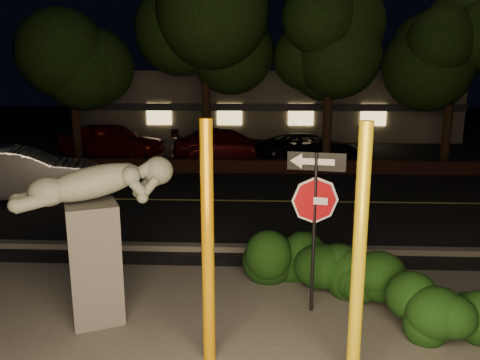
% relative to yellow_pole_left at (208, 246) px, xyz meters
% --- Properties ---
extents(ground, '(90.00, 90.00, 0.00)m').
position_rel_yellow_pole_left_xyz_m(ground, '(0.79, 11.04, -1.56)').
color(ground, black).
rests_on(ground, ground).
extents(patio, '(14.00, 6.00, 0.02)m').
position_rel_yellow_pole_left_xyz_m(patio, '(0.79, 0.04, -1.55)').
color(patio, '#4C4944').
rests_on(patio, ground).
extents(road, '(80.00, 8.00, 0.01)m').
position_rel_yellow_pole_left_xyz_m(road, '(0.79, 8.04, -1.55)').
color(road, black).
rests_on(road, ground).
extents(lane_marking, '(80.00, 0.12, 0.00)m').
position_rel_yellow_pole_left_xyz_m(lane_marking, '(0.79, 8.04, -1.54)').
color(lane_marking, '#B9B34A').
rests_on(lane_marking, road).
extents(curb, '(80.00, 0.25, 0.12)m').
position_rel_yellow_pole_left_xyz_m(curb, '(0.79, 3.94, -1.50)').
color(curb, '#4C4944').
rests_on(curb, ground).
extents(brick_wall, '(40.00, 0.35, 0.50)m').
position_rel_yellow_pole_left_xyz_m(brick_wall, '(0.79, 12.34, -1.31)').
color(brick_wall, '#3F1E14').
rests_on(brick_wall, ground).
extents(parking_lot, '(40.00, 12.00, 0.01)m').
position_rel_yellow_pole_left_xyz_m(parking_lot, '(0.79, 18.04, -1.55)').
color(parking_lot, black).
rests_on(parking_lot, ground).
extents(building, '(22.00, 10.20, 4.00)m').
position_rel_yellow_pole_left_xyz_m(building, '(0.79, 26.03, 0.44)').
color(building, slate).
rests_on(building, ground).
extents(tree_far_a, '(4.60, 4.60, 7.43)m').
position_rel_yellow_pole_left_xyz_m(tree_far_a, '(-7.21, 14.04, 3.78)').
color(tree_far_a, black).
rests_on(tree_far_a, ground).
extents(tree_far_b, '(5.20, 5.20, 8.41)m').
position_rel_yellow_pole_left_xyz_m(tree_far_b, '(-1.71, 14.24, 4.49)').
color(tree_far_b, black).
rests_on(tree_far_b, ground).
extents(tree_far_c, '(4.80, 4.80, 7.84)m').
position_rel_yellow_pole_left_xyz_m(tree_far_c, '(3.29, 13.84, 4.10)').
color(tree_far_c, black).
rests_on(tree_far_c, ground).
extents(tree_far_d, '(4.40, 4.40, 7.42)m').
position_rel_yellow_pole_left_xyz_m(tree_far_d, '(8.29, 14.34, 3.86)').
color(tree_far_d, black).
rests_on(tree_far_d, ground).
extents(yellow_pole_left, '(0.16, 0.16, 3.12)m').
position_rel_yellow_pole_left_xyz_m(yellow_pole_left, '(0.00, 0.00, 0.00)').
color(yellow_pole_left, orange).
rests_on(yellow_pole_left, ground).
extents(yellow_pole_right, '(0.16, 0.16, 3.13)m').
position_rel_yellow_pole_left_xyz_m(yellow_pole_right, '(1.76, -0.36, 0.00)').
color(yellow_pole_right, yellow).
rests_on(yellow_pole_right, ground).
extents(signpost, '(0.84, 0.21, 2.51)m').
position_rel_yellow_pole_left_xyz_m(signpost, '(1.44, 1.38, 0.23)').
color(signpost, black).
rests_on(signpost, ground).
extents(sculpture, '(2.20, 1.44, 2.44)m').
position_rel_yellow_pole_left_xyz_m(sculpture, '(-1.75, 0.98, -0.06)').
color(sculpture, '#4C4944').
rests_on(sculpture, ground).
extents(hedge_center, '(2.22, 1.42, 1.07)m').
position_rel_yellow_pole_left_xyz_m(hedge_center, '(1.13, 2.51, -1.03)').
color(hedge_center, black).
rests_on(hedge_center, ground).
extents(hedge_right, '(2.06, 1.45, 1.22)m').
position_rel_yellow_pole_left_xyz_m(hedge_right, '(2.23, 1.82, -0.95)').
color(hedge_right, black).
rests_on(hedge_right, ground).
extents(hedge_far_right, '(1.69, 1.39, 1.01)m').
position_rel_yellow_pole_left_xyz_m(hedge_far_right, '(3.21, 0.72, -1.06)').
color(hedge_far_right, black).
rests_on(hedge_far_right, ground).
extents(silver_sedan, '(5.13, 3.26, 1.60)m').
position_rel_yellow_pole_left_xyz_m(silver_sedan, '(-6.56, 7.85, -0.76)').
color(silver_sedan, '#AAAAAF').
rests_on(silver_sedan, ground).
extents(parked_car_red, '(5.00, 2.56, 1.63)m').
position_rel_yellow_pole_left_xyz_m(parked_car_red, '(-6.18, 15.46, -0.74)').
color(parked_car_red, '#6F0C07').
rests_on(parked_car_red, ground).
extents(parked_car_darkred, '(5.23, 2.91, 1.43)m').
position_rel_yellow_pole_left_xyz_m(parked_car_darkred, '(-0.85, 14.86, -0.84)').
color(parked_car_darkred, '#420607').
rests_on(parked_car_darkred, ground).
extents(parked_car_dark, '(5.08, 3.73, 1.28)m').
position_rel_yellow_pole_left_xyz_m(parked_car_dark, '(2.62, 14.62, -0.92)').
color(parked_car_dark, black).
rests_on(parked_car_dark, ground).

